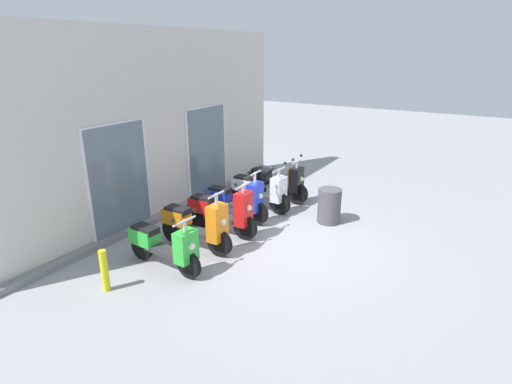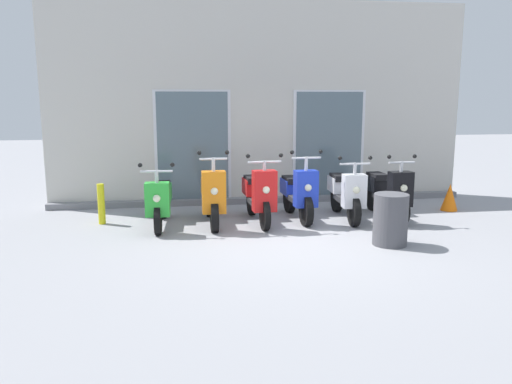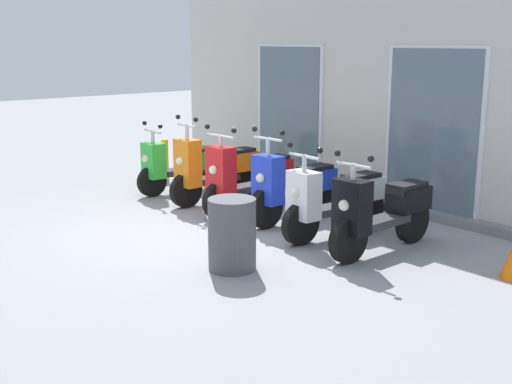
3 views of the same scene
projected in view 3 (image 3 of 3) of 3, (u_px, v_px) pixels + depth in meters
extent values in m
plane|color=#939399|center=(194.00, 233.00, 8.26)|extent=(40.00, 40.00, 0.00)
cube|color=beige|center=(363.00, 63.00, 9.75)|extent=(8.53, 0.30, 4.06)
cube|color=slate|center=(347.00, 195.00, 10.03)|extent=(8.53, 0.20, 0.12)
cube|color=silver|center=(289.00, 115.00, 10.89)|extent=(1.52, 0.04, 2.30)
cube|color=slate|center=(288.00, 115.00, 10.87)|extent=(1.40, 0.02, 2.22)
cube|color=silver|center=(433.00, 133.00, 8.79)|extent=(1.52, 0.04, 2.30)
cube|color=slate|center=(432.00, 134.00, 8.77)|extent=(1.40, 0.02, 2.22)
cylinder|color=black|center=(152.00, 182.00, 10.15)|extent=(0.12, 0.48, 0.47)
cylinder|color=black|center=(214.00, 173.00, 10.83)|extent=(0.12, 0.48, 0.47)
cube|color=#2D2D30|center=(184.00, 171.00, 10.47)|extent=(0.30, 0.73, 0.09)
cube|color=green|center=(153.00, 160.00, 10.10)|extent=(0.39, 0.26, 0.54)
sphere|color=#F2EFCC|center=(146.00, 159.00, 10.02)|extent=(0.12, 0.12, 0.12)
cube|color=green|center=(209.00, 159.00, 10.71)|extent=(0.33, 0.54, 0.28)
cube|color=black|center=(207.00, 150.00, 10.66)|extent=(0.29, 0.49, 0.11)
cylinder|color=silver|center=(153.00, 137.00, 10.02)|extent=(0.06, 0.06, 0.22)
cylinder|color=silver|center=(152.00, 131.00, 10.00)|extent=(0.50, 0.06, 0.04)
sphere|color=black|center=(160.00, 126.00, 9.79)|extent=(0.07, 0.07, 0.07)
sphere|color=black|center=(145.00, 123.00, 10.17)|extent=(0.07, 0.07, 0.07)
cylinder|color=black|center=(186.00, 190.00, 9.50)|extent=(0.12, 0.50, 0.50)
cylinder|color=black|center=(246.00, 180.00, 10.20)|extent=(0.12, 0.50, 0.50)
cube|color=#2D2D30|center=(217.00, 179.00, 9.83)|extent=(0.26, 0.69, 0.09)
cube|color=orange|center=(188.00, 163.00, 9.43)|extent=(0.38, 0.24, 0.68)
sphere|color=#F2EFCC|center=(180.00, 161.00, 9.34)|extent=(0.12, 0.12, 0.12)
cube|color=orange|center=(241.00, 161.00, 10.07)|extent=(0.30, 0.52, 0.28)
cube|color=black|center=(239.00, 152.00, 10.01)|extent=(0.26, 0.48, 0.11)
cylinder|color=silver|center=(187.00, 132.00, 9.33)|extent=(0.06, 0.06, 0.24)
cylinder|color=silver|center=(187.00, 125.00, 9.31)|extent=(0.44, 0.04, 0.04)
sphere|color=black|center=(196.00, 120.00, 9.12)|extent=(0.07, 0.07, 0.07)
sphere|color=black|center=(178.00, 117.00, 9.45)|extent=(0.07, 0.07, 0.07)
cylinder|color=black|center=(219.00, 201.00, 8.86)|extent=(0.12, 0.51, 0.51)
cylinder|color=black|center=(279.00, 188.00, 9.62)|extent=(0.12, 0.51, 0.51)
cube|color=#2D2D30|center=(250.00, 187.00, 9.22)|extent=(0.30, 0.72, 0.09)
cube|color=red|center=(221.00, 171.00, 8.80)|extent=(0.39, 0.26, 0.67)
sphere|color=#F2EFCC|center=(213.00, 170.00, 8.71)|extent=(0.12, 0.12, 0.12)
cube|color=red|center=(274.00, 169.00, 9.49)|extent=(0.33, 0.53, 0.28)
cube|color=black|center=(272.00, 160.00, 9.43)|extent=(0.28, 0.49, 0.11)
cylinder|color=silver|center=(220.00, 141.00, 8.71)|extent=(0.06, 0.06, 0.18)
cylinder|color=silver|center=(220.00, 136.00, 8.69)|extent=(0.55, 0.06, 0.04)
sphere|color=black|center=(234.00, 131.00, 8.48)|extent=(0.07, 0.07, 0.07)
sphere|color=black|center=(207.00, 127.00, 8.87)|extent=(0.07, 0.07, 0.07)
cylinder|color=black|center=(266.00, 208.00, 8.43)|extent=(0.14, 0.53, 0.53)
cylinder|color=black|center=(321.00, 195.00, 9.14)|extent=(0.14, 0.53, 0.53)
cube|color=#2D2D30|center=(295.00, 194.00, 8.76)|extent=(0.29, 0.68, 0.09)
cube|color=#1E38C6|center=(268.00, 180.00, 8.37)|extent=(0.39, 0.26, 0.62)
sphere|color=#F2EFCC|center=(260.00, 178.00, 8.28)|extent=(0.12, 0.12, 0.12)
cube|color=#1E38C6|center=(317.00, 179.00, 9.02)|extent=(0.33, 0.53, 0.28)
cube|color=black|center=(315.00, 169.00, 8.96)|extent=(0.28, 0.49, 0.11)
cylinder|color=silver|center=(268.00, 147.00, 8.28)|extent=(0.06, 0.06, 0.25)
cylinder|color=silver|center=(268.00, 139.00, 8.25)|extent=(0.50, 0.06, 0.04)
sphere|color=black|center=(282.00, 133.00, 8.05)|extent=(0.07, 0.07, 0.07)
sphere|color=black|center=(255.00, 129.00, 8.41)|extent=(0.07, 0.07, 0.07)
cylinder|color=black|center=(301.00, 224.00, 7.75)|extent=(0.13, 0.51, 0.51)
cylinder|color=black|center=(367.00, 209.00, 8.42)|extent=(0.13, 0.51, 0.51)
cube|color=#2D2D30|center=(336.00, 209.00, 8.06)|extent=(0.29, 0.71, 0.09)
cube|color=white|center=(304.00, 195.00, 7.69)|extent=(0.39, 0.26, 0.57)
sphere|color=#F2EFCC|center=(295.00, 193.00, 7.61)|extent=(0.12, 0.12, 0.12)
cube|color=white|center=(363.00, 188.00, 8.29)|extent=(0.32, 0.53, 0.28)
cube|color=black|center=(361.00, 178.00, 8.24)|extent=(0.28, 0.49, 0.11)
cylinder|color=silver|center=(304.00, 164.00, 7.61)|extent=(0.06, 0.06, 0.22)
cylinder|color=silver|center=(304.00, 156.00, 7.59)|extent=(0.52, 0.06, 0.04)
sphere|color=black|center=(320.00, 151.00, 7.37)|extent=(0.07, 0.07, 0.07)
sphere|color=black|center=(290.00, 145.00, 7.77)|extent=(0.07, 0.07, 0.07)
cylinder|color=black|center=(349.00, 240.00, 7.11)|extent=(0.13, 0.53, 0.52)
cylinder|color=black|center=(412.00, 221.00, 7.85)|extent=(0.13, 0.53, 0.52)
cube|color=#2D2D30|center=(382.00, 221.00, 7.46)|extent=(0.27, 0.72, 0.09)
cube|color=black|center=(352.00, 207.00, 7.06)|extent=(0.38, 0.25, 0.60)
sphere|color=#F2EFCC|center=(344.00, 205.00, 6.97)|extent=(0.12, 0.12, 0.12)
cube|color=black|center=(409.00, 198.00, 7.72)|extent=(0.31, 0.53, 0.28)
cube|color=black|center=(407.00, 187.00, 7.66)|extent=(0.27, 0.48, 0.11)
cylinder|color=silver|center=(353.00, 173.00, 6.97)|extent=(0.06, 0.06, 0.20)
cylinder|color=silver|center=(353.00, 165.00, 6.96)|extent=(0.46, 0.04, 0.04)
sphere|color=black|center=(371.00, 159.00, 6.77)|extent=(0.07, 0.07, 0.07)
sphere|color=black|center=(338.00, 153.00, 7.10)|extent=(0.07, 0.07, 0.07)
cylinder|color=#4C4C51|center=(232.00, 234.00, 6.89)|extent=(0.50, 0.50, 0.76)
cylinder|color=yellow|center=(165.00, 159.00, 11.40)|extent=(0.12, 0.12, 0.70)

